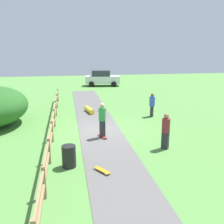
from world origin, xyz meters
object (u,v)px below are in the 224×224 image
(skater_fallen, at_px, (90,110))
(bystander_blue, at_px, (152,104))
(bystander_maroon, at_px, (166,129))
(parked_car_white, at_px, (102,78))
(skateboard_loose, at_px, (102,170))
(skater_riding, at_px, (102,118))
(trash_bin, at_px, (69,156))

(skater_fallen, bearing_deg, bystander_blue, -24.20)
(bystander_maroon, relative_size, parked_car_white, 0.39)
(skateboard_loose, relative_size, bystander_blue, 0.48)
(skater_riding, bearing_deg, parked_car_white, 82.10)
(skater_riding, distance_m, parked_car_white, 18.95)
(skateboard_loose, distance_m, bystander_blue, 8.86)
(bystander_maroon, height_order, bystander_blue, bystander_maroon)
(bystander_maroon, xyz_separation_m, parked_car_white, (-0.11, 20.78, 0.01))
(skater_fallen, bearing_deg, trash_bin, -100.75)
(bystander_blue, xyz_separation_m, parked_car_white, (-1.36, 15.07, 0.07))
(skater_fallen, relative_size, bystander_maroon, 0.88)
(skater_fallen, xyz_separation_m, bystander_maroon, (2.86, -7.55, 0.75))
(trash_bin, bearing_deg, bystander_maroon, 14.42)
(parked_car_white, bearing_deg, bystander_maroon, -89.69)
(skateboard_loose, xyz_separation_m, bystander_maroon, (3.27, 1.87, 0.86))
(skater_fallen, height_order, bystander_blue, bystander_blue)
(trash_bin, xyz_separation_m, bystander_blue, (5.76, 6.86, 0.44))
(bystander_blue, bearing_deg, skater_riding, -137.04)
(bystander_blue, relative_size, parked_car_white, 0.37)
(skater_fallen, bearing_deg, skater_riding, -88.55)
(bystander_maroon, relative_size, bystander_blue, 1.06)
(trash_bin, bearing_deg, skateboard_loose, -29.90)
(skater_riding, height_order, skateboard_loose, skater_riding)
(trash_bin, height_order, bystander_maroon, bystander_maroon)
(skater_riding, relative_size, parked_car_white, 0.42)
(skateboard_loose, relative_size, bystander_maroon, 0.45)
(trash_bin, relative_size, skateboard_loose, 1.15)
(trash_bin, height_order, skater_riding, skater_riding)
(bystander_maroon, xyz_separation_m, bystander_blue, (1.25, 5.70, -0.06))
(bystander_blue, bearing_deg, skateboard_loose, -120.84)
(skater_riding, relative_size, skater_fallen, 1.24)
(skater_riding, height_order, bystander_blue, skater_riding)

